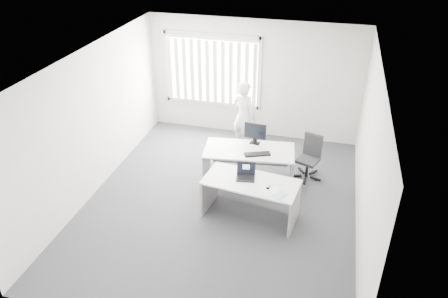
% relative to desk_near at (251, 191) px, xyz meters
% --- Properties ---
extents(ground, '(6.00, 6.00, 0.00)m').
position_rel_desk_near_xyz_m(ground, '(-0.62, 0.25, -0.54)').
color(ground, '#494950').
rests_on(ground, ground).
extents(wall_back, '(5.00, 0.02, 2.80)m').
position_rel_desk_near_xyz_m(wall_back, '(-0.62, 3.25, 0.86)').
color(wall_back, silver).
rests_on(wall_back, ground).
extents(wall_front, '(5.00, 0.02, 2.80)m').
position_rel_desk_near_xyz_m(wall_front, '(-0.62, -2.75, 0.86)').
color(wall_front, silver).
rests_on(wall_front, ground).
extents(wall_left, '(0.02, 6.00, 2.80)m').
position_rel_desk_near_xyz_m(wall_left, '(-3.12, 0.25, 0.86)').
color(wall_left, silver).
rests_on(wall_left, ground).
extents(wall_right, '(0.02, 6.00, 2.80)m').
position_rel_desk_near_xyz_m(wall_right, '(1.88, 0.25, 0.86)').
color(wall_right, silver).
rests_on(wall_right, ground).
extents(ceiling, '(5.00, 6.00, 0.02)m').
position_rel_desk_near_xyz_m(ceiling, '(-0.62, 0.25, 2.26)').
color(ceiling, white).
rests_on(ceiling, wall_back).
extents(window, '(2.32, 0.06, 1.76)m').
position_rel_desk_near_xyz_m(window, '(-1.62, 3.21, 1.01)').
color(window, '#BABAB6').
rests_on(window, wall_back).
extents(blinds, '(2.20, 0.10, 1.50)m').
position_rel_desk_near_xyz_m(blinds, '(-1.62, 3.15, 0.98)').
color(blinds, white).
rests_on(blinds, wall_back).
extents(desk_near, '(1.74, 0.99, 0.76)m').
position_rel_desk_near_xyz_m(desk_near, '(0.00, 0.00, 0.00)').
color(desk_near, silver).
rests_on(desk_near, ground).
extents(desk_far, '(1.84, 1.03, 0.80)m').
position_rel_desk_near_xyz_m(desk_far, '(-0.24, 1.02, 0.03)').
color(desk_far, silver).
rests_on(desk_far, ground).
extents(office_chair, '(0.68, 0.68, 0.93)m').
position_rel_desk_near_xyz_m(office_chair, '(0.89, 1.60, -0.25)').
color(office_chair, black).
rests_on(office_chair, ground).
extents(person, '(0.71, 0.61, 1.65)m').
position_rel_desk_near_xyz_m(person, '(-0.66, 2.44, 0.28)').
color(person, silver).
rests_on(person, ground).
extents(laptop, '(0.37, 0.33, 0.26)m').
position_rel_desk_near_xyz_m(laptop, '(-0.11, 0.05, 0.34)').
color(laptop, black).
rests_on(laptop, desk_near).
extents(paper_sheet, '(0.29, 0.22, 0.00)m').
position_rel_desk_near_xyz_m(paper_sheet, '(0.38, -0.16, 0.21)').
color(paper_sheet, white).
rests_on(paper_sheet, desk_near).
extents(mouse, '(0.06, 0.10, 0.04)m').
position_rel_desk_near_xyz_m(mouse, '(0.32, -0.11, 0.23)').
color(mouse, silver).
rests_on(mouse, paper_sheet).
extents(booklet, '(0.26, 0.28, 0.01)m').
position_rel_desk_near_xyz_m(booklet, '(0.54, -0.30, 0.22)').
color(booklet, white).
rests_on(booklet, desk_near).
extents(keyboard, '(0.52, 0.34, 0.02)m').
position_rel_desk_near_xyz_m(keyboard, '(-0.06, 0.86, 0.26)').
color(keyboard, black).
rests_on(keyboard, desk_far).
extents(monitor, '(0.45, 0.18, 0.44)m').
position_rel_desk_near_xyz_m(monitor, '(-0.19, 1.30, 0.47)').
color(monitor, black).
rests_on(monitor, desk_far).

